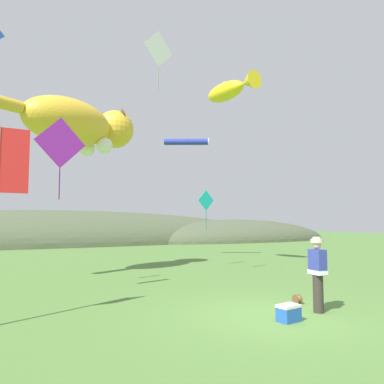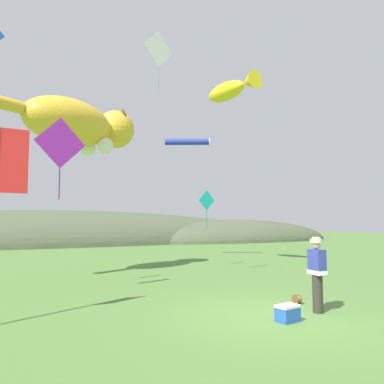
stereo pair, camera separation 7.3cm
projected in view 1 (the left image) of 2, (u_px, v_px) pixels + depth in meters
name	position (u px, v px, depth m)	size (l,w,h in m)	color
ground_plane	(275.00, 316.00, 8.51)	(120.00, 120.00, 0.00)	#517A38
distant_hill_ridge	(105.00, 244.00, 36.77)	(56.13, 12.84, 6.46)	#4C563D
festival_attendant	(318.00, 272.00, 8.89)	(0.31, 0.45, 1.77)	#332D28
kite_spool	(297.00, 299.00, 9.75)	(0.14, 0.25, 0.25)	olive
picnic_cooler	(289.00, 313.00, 8.04)	(0.53, 0.39, 0.36)	blue
festival_banner_pole	(4.00, 193.00, 7.92)	(0.66, 0.08, 4.20)	silver
kite_giant_cat	(79.00, 125.00, 15.36)	(6.80, 3.79, 2.22)	gold
kite_fish_windsock	(230.00, 89.00, 18.00)	(1.29, 3.32, 1.00)	yellow
kite_tube_streamer	(187.00, 142.00, 21.86)	(2.48, 1.62, 0.44)	#2633A5
kite_diamond_white	(159.00, 50.00, 13.12)	(1.24, 0.40, 2.19)	white
kite_diamond_teal	(206.00, 201.00, 17.72)	(0.96, 0.20, 1.87)	#19BFBF
kite_diamond_violet	(61.00, 143.00, 10.76)	(1.47, 0.26, 2.39)	purple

